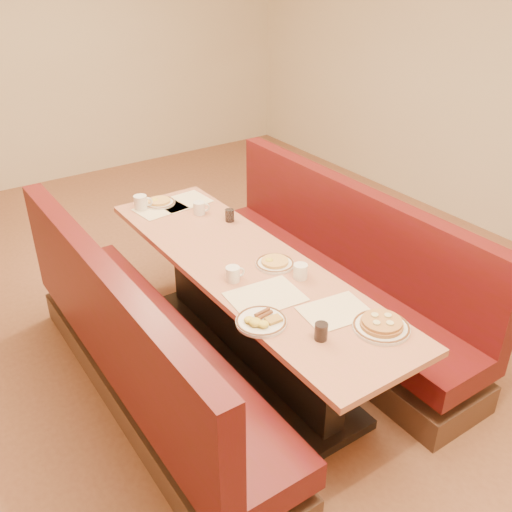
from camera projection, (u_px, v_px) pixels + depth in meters
ground at (247, 359)px, 3.85m from camera, size 8.00×8.00×0.00m
room_envelope at (245, 63)px, 2.90m from camera, size 6.04×8.04×2.82m
diner_table at (247, 314)px, 3.66m from camera, size 0.70×2.50×0.75m
booth_left at (142, 357)px, 3.31m from camera, size 0.55×2.50×1.05m
booth_right at (333, 282)px, 4.03m from camera, size 0.55×2.50×1.05m
placemat_near_left at (265, 297)px, 3.15m from camera, size 0.43×0.34×0.00m
placemat_near_right at (335, 311)px, 3.03m from camera, size 0.39×0.31×0.00m
placemat_far_left at (160, 209)px, 4.17m from camera, size 0.37×0.29×0.00m
placemat_far_right at (184, 202)px, 4.28m from camera, size 0.39×0.30×0.00m
pancake_plate at (381, 325)px, 2.89m from camera, size 0.29×0.29×0.07m
eggs_plate at (261, 321)px, 2.93m from camera, size 0.27×0.27×0.05m
extra_plate_mid at (275, 263)px, 3.45m from camera, size 0.24×0.24×0.05m
extra_plate_far at (159, 202)px, 4.24m from camera, size 0.24×0.24×0.05m
coffee_mug_a at (301, 271)px, 3.31m from camera, size 0.11×0.08×0.09m
coffee_mug_b at (233, 274)px, 3.28m from camera, size 0.12×0.08×0.09m
coffee_mug_c at (200, 208)px, 4.08m from camera, size 0.12×0.08×0.09m
coffee_mug_d at (141, 202)px, 4.15m from camera, size 0.13×0.10×0.10m
soda_tumbler_near at (321, 332)px, 2.80m from camera, size 0.07×0.07×0.09m
soda_tumbler_mid at (230, 215)px, 3.98m from camera, size 0.06×0.06×0.09m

